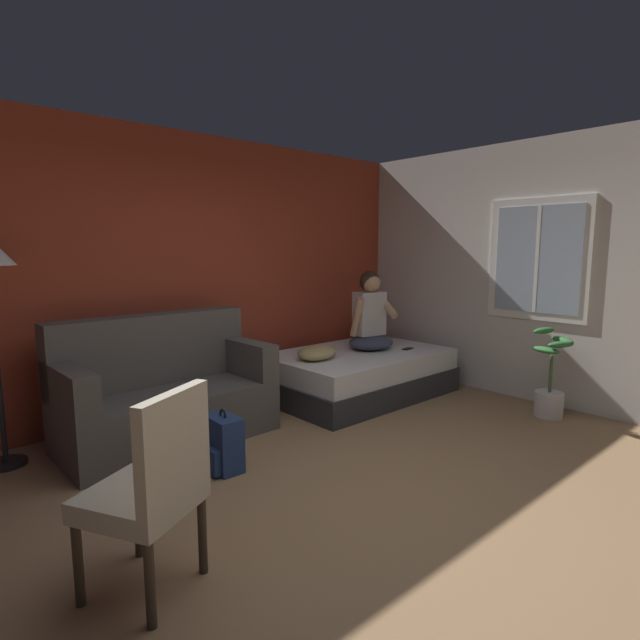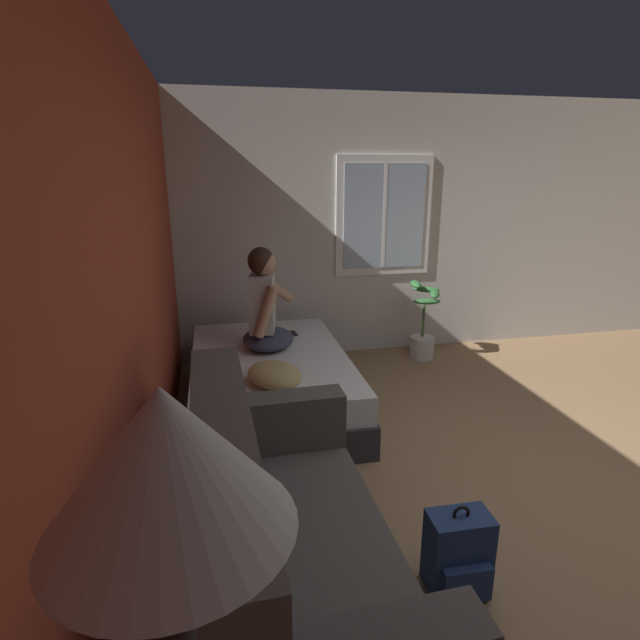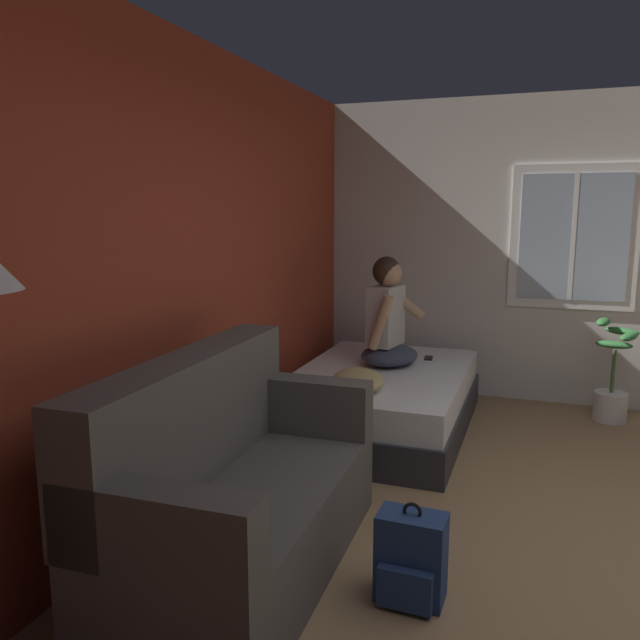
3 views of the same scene
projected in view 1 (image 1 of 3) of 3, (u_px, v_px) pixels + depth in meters
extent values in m
plane|color=#93704C|center=(369.00, 511.00, 3.06)|extent=(40.00, 40.00, 0.00)
cube|color=#993823|center=(168.00, 274.00, 4.82)|extent=(10.89, 0.16, 2.70)
cube|color=silver|center=(582.00, 274.00, 4.86)|extent=(0.16, 6.55, 2.70)
cube|color=white|center=(538.00, 260.00, 5.08)|extent=(0.02, 1.04, 1.24)
cube|color=#9EB2C6|center=(537.00, 260.00, 5.07)|extent=(0.01, 0.88, 1.08)
cube|color=white|center=(537.00, 260.00, 5.07)|extent=(0.01, 0.04, 1.08)
cube|color=#2D2D33|center=(358.00, 383.00, 5.49)|extent=(1.97, 1.30, 0.26)
cube|color=white|center=(358.00, 361.00, 5.46)|extent=(1.92, 1.26, 0.22)
cube|color=#514C47|center=(170.00, 415.00, 4.15)|extent=(1.72, 0.84, 0.44)
cube|color=#514C47|center=(151.00, 349.00, 4.29)|extent=(1.71, 0.28, 0.60)
cube|color=#514C47|center=(69.00, 389.00, 3.58)|extent=(0.20, 0.80, 0.32)
cube|color=#514C47|center=(245.00, 357.00, 4.61)|extent=(0.20, 0.80, 0.32)
cylinder|color=#382D23|center=(138.00, 520.00, 2.59)|extent=(0.04, 0.04, 0.40)
cylinder|color=#382D23|center=(78.00, 564.00, 2.23)|extent=(0.04, 0.04, 0.40)
cylinder|color=#382D23|center=(202.00, 535.00, 2.46)|extent=(0.04, 0.04, 0.40)
cylinder|color=#382D23|center=(150.00, 584.00, 2.09)|extent=(0.04, 0.04, 0.40)
cube|color=#B2A893|center=(141.00, 499.00, 2.31)|extent=(0.62, 0.62, 0.10)
cube|color=#B2A893|center=(174.00, 445.00, 2.20)|extent=(0.43, 0.27, 0.48)
ellipsoid|color=#383D51|center=(371.00, 342.00, 5.55)|extent=(0.59, 0.53, 0.16)
cube|color=#B2ADA8|center=(369.00, 314.00, 5.54)|extent=(0.36, 0.26, 0.48)
cylinder|color=tan|center=(357.00, 317.00, 5.40)|extent=(0.12, 0.22, 0.44)
cylinder|color=tan|center=(386.00, 304.00, 5.54)|extent=(0.15, 0.38, 0.29)
sphere|color=tan|center=(371.00, 283.00, 5.47)|extent=(0.21, 0.21, 0.21)
ellipsoid|color=black|center=(370.00, 281.00, 5.49)|extent=(0.26, 0.26, 0.23)
cube|color=navy|center=(224.00, 443.00, 3.61)|extent=(0.19, 0.30, 0.40)
cube|color=navy|center=(210.00, 459.00, 3.55)|extent=(0.06, 0.24, 0.18)
torus|color=black|center=(223.00, 415.00, 3.58)|extent=(0.02, 0.09, 0.09)
ellipsoid|color=tan|center=(317.00, 352.00, 5.07)|extent=(0.58, 0.51, 0.14)
cube|color=black|center=(408.00, 349.00, 5.58)|extent=(0.15, 0.08, 0.01)
cylinder|color=black|center=(6.00, 463.00, 3.70)|extent=(0.28, 0.28, 0.03)
cylinder|color=silver|center=(549.00, 404.00, 4.77)|extent=(0.26, 0.26, 0.24)
cylinder|color=#426033|center=(551.00, 374.00, 4.73)|extent=(0.03, 0.03, 0.36)
ellipsoid|color=#2D6B33|center=(546.00, 350.00, 4.64)|extent=(0.15, 0.29, 0.06)
ellipsoid|color=#2D6B33|center=(563.00, 340.00, 4.70)|extent=(0.22, 0.29, 0.06)
ellipsoid|color=#2D6B33|center=(544.00, 331.00, 4.76)|extent=(0.29, 0.15, 0.06)
ellipsoid|color=#2D6B33|center=(561.00, 345.00, 4.59)|extent=(0.30, 0.21, 0.06)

